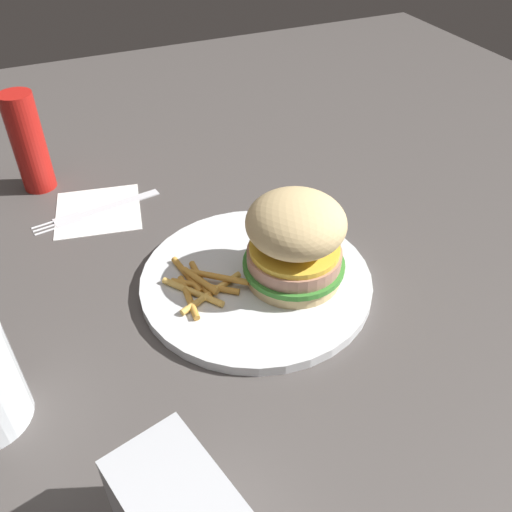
{
  "coord_description": "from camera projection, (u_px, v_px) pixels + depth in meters",
  "views": [
    {
      "loc": [
        0.17,
        0.43,
        0.42
      ],
      "look_at": [
        -0.01,
        0.02,
        0.04
      ],
      "focal_mm": 38.03,
      "sensor_mm": 36.0,
      "label": 1
    }
  ],
  "objects": [
    {
      "name": "napkin",
      "position": [
        98.0,
        210.0,
        0.73
      ],
      "size": [
        0.13,
        0.13,
        0.0
      ],
      "primitive_type": "cube",
      "rotation": [
        0.0,
        0.0,
        -0.19
      ],
      "color": "white",
      "rests_on": "ground_plane"
    },
    {
      "name": "fork",
      "position": [
        97.0,
        209.0,
        0.72
      ],
      "size": [
        0.17,
        0.04,
        0.0
      ],
      "color": "silver",
      "rests_on": "napkin"
    },
    {
      "name": "sandwich",
      "position": [
        295.0,
        240.0,
        0.57
      ],
      "size": [
        0.11,
        0.11,
        0.1
      ],
      "color": "tan",
      "rests_on": "plate"
    },
    {
      "name": "fries_pile",
      "position": [
        201.0,
        285.0,
        0.59
      ],
      "size": [
        0.09,
        0.1,
        0.01
      ],
      "color": "#E5B251",
      "rests_on": "plate"
    },
    {
      "name": "plate",
      "position": [
        256.0,
        281.0,
        0.61
      ],
      "size": [
        0.26,
        0.26,
        0.01
      ],
      "primitive_type": "cylinder",
      "color": "silver",
      "rests_on": "ground_plane"
    },
    {
      "name": "ketchup_bottle",
      "position": [
        28.0,
        143.0,
        0.73
      ],
      "size": [
        0.04,
        0.04,
        0.14
      ],
      "primitive_type": "cylinder",
      "color": "#B21914",
      "rests_on": "ground_plane"
    },
    {
      "name": "ground_plane",
      "position": [
        240.0,
        279.0,
        0.62
      ],
      "size": [
        1.6,
        1.6,
        0.0
      ],
      "primitive_type": "plane",
      "color": "#47423F"
    }
  ]
}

